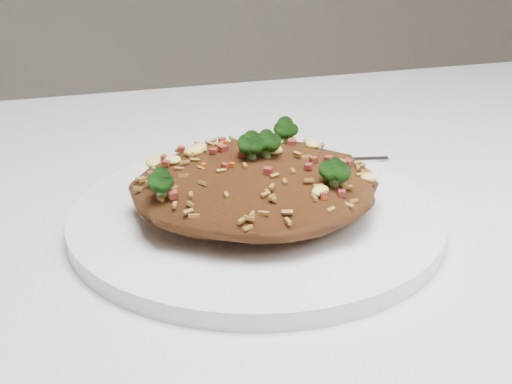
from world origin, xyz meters
TOP-DOWN VIEW (x-y plane):
  - dining_table at (0.00, 0.00)m, footprint 1.20×0.80m
  - plate at (0.07, -0.02)m, footprint 0.29×0.29m
  - fried_rice at (0.07, -0.02)m, footprint 0.19×0.18m
  - fork at (0.14, 0.06)m, footprint 0.16×0.05m

SIDE VIEW (x-z plane):
  - dining_table at x=0.00m, z-range 0.28..1.03m
  - plate at x=0.07m, z-range 0.75..0.76m
  - fork at x=0.14m, z-range 0.76..0.77m
  - fried_rice at x=0.07m, z-range 0.76..0.82m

